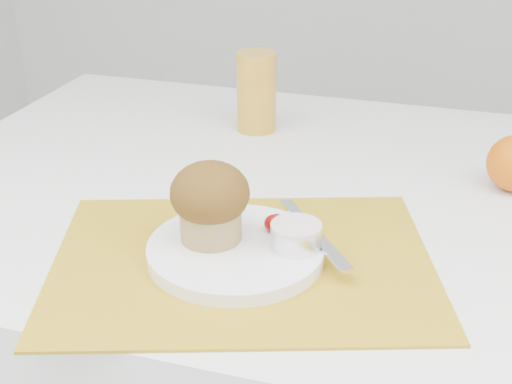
% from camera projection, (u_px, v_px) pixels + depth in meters
% --- Properties ---
extents(placemat, '(0.51, 0.44, 0.00)m').
position_uv_depth(placemat, '(243.00, 262.00, 0.82)').
color(placemat, '#BC931A').
rests_on(placemat, table).
extents(plate, '(0.25, 0.25, 0.02)m').
position_uv_depth(plate, '(236.00, 251.00, 0.82)').
color(plate, white).
rests_on(plate, placemat).
extents(ramekin, '(0.07, 0.07, 0.03)m').
position_uv_depth(ramekin, '(296.00, 237.00, 0.81)').
color(ramekin, silver).
rests_on(ramekin, plate).
extents(cream, '(0.07, 0.07, 0.01)m').
position_uv_depth(cream, '(296.00, 227.00, 0.80)').
color(cream, silver).
rests_on(cream, ramekin).
extents(raspberry_near, '(0.02, 0.02, 0.02)m').
position_uv_depth(raspberry_near, '(276.00, 221.00, 0.85)').
color(raspberry_near, '#600204').
rests_on(raspberry_near, plate).
extents(raspberry_far, '(0.02, 0.02, 0.02)m').
position_uv_depth(raspberry_far, '(274.00, 223.00, 0.84)').
color(raspberry_far, '#580402').
rests_on(raspberry_far, plate).
extents(butter_knife, '(0.12, 0.15, 0.00)m').
position_uv_depth(butter_knife, '(314.00, 233.00, 0.84)').
color(butter_knife, silver).
rests_on(butter_knife, plate).
extents(juice_glass, '(0.08, 0.08, 0.13)m').
position_uv_depth(juice_glass, '(256.00, 92.00, 1.17)').
color(juice_glass, gold).
rests_on(juice_glass, table).
extents(muffin, '(0.09, 0.09, 0.09)m').
position_uv_depth(muffin, '(210.00, 201.00, 0.81)').
color(muffin, tan).
rests_on(muffin, plate).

